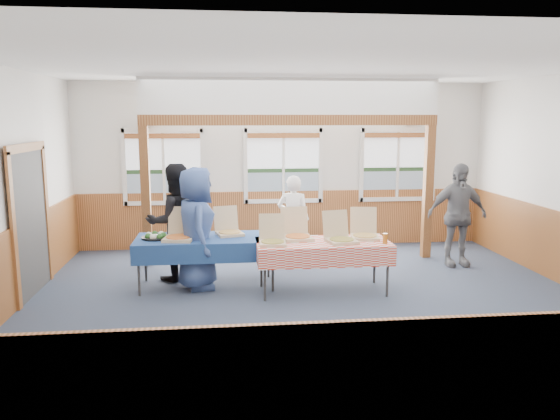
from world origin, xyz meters
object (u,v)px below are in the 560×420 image
object	(u,v)px
table_left	(207,241)
woman_black	(175,222)
woman_white	(293,219)
man_blue	(197,228)
table_right	(323,245)
person_grey	(457,215)

from	to	relation	value
table_left	woman_black	world-z (taller)	woman_black
woman_white	man_blue	bearing A→B (deg)	55.24
table_right	man_blue	world-z (taller)	man_blue
table_right	woman_black	xyz separation A→B (m)	(-2.19, 0.88, 0.22)
woman_white	man_blue	size ratio (longest dim) A/B	0.85
woman_white	person_grey	xyz separation A→B (m)	(2.77, -0.51, 0.11)
woman_black	person_grey	distance (m)	4.76
table_left	person_grey	size ratio (longest dim) A/B	1.24
table_left	woman_white	world-z (taller)	woman_white
woman_black	man_blue	world-z (taller)	woman_black
table_left	man_blue	xyz separation A→B (m)	(-0.14, -0.07, 0.21)
person_grey	table_right	bearing A→B (deg)	-155.09
table_left	person_grey	xyz separation A→B (m)	(4.25, 0.74, 0.18)
woman_white	man_blue	world-z (taller)	man_blue
table_right	woman_white	distance (m)	1.71
table_left	woman_black	distance (m)	0.69
woman_white	table_right	bearing A→B (deg)	113.29
table_right	woman_black	bearing A→B (deg)	133.39
table_right	man_blue	size ratio (longest dim) A/B	1.16
man_blue	person_grey	world-z (taller)	man_blue
table_left	man_blue	bearing A→B (deg)	-161.77
table_left	woman_white	distance (m)	1.94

